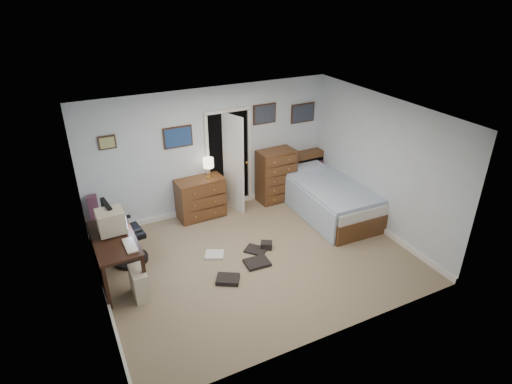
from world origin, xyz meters
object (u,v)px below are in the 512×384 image
computer_desk (109,249)px  bed (329,198)px  tall_dresser (276,176)px  low_dresser (201,198)px  office_chair (124,239)px

computer_desk → bed: size_ratio=0.60×
computer_desk → tall_dresser: (3.60, 1.27, -0.04)m
computer_desk → bed: computer_desk is taller
low_dresser → bed: bearing=-26.9°
tall_dresser → bed: (0.67, -1.00, -0.22)m
computer_desk → low_dresser: size_ratio=1.48×
office_chair → bed: (4.00, -0.12, -0.11)m
office_chair → tall_dresser: 3.44m
computer_desk → bed: bearing=2.7°
office_chair → tall_dresser: size_ratio=1.06×
bed → office_chair: bearing=179.8°
office_chair → low_dresser: bearing=21.4°
bed → tall_dresser: bearing=125.5°
low_dresser → office_chair: bearing=-154.8°
low_dresser → tall_dresser: size_ratio=0.82×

